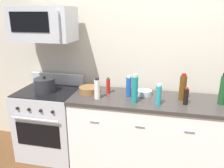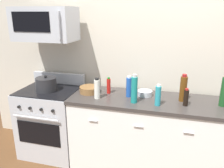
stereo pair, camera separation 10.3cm
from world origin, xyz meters
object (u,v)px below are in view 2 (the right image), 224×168
object	(u,v)px
range_oven	(52,121)
bottle_dish_soap	(158,95)
stockpot	(46,84)
bottle_wine_amber	(183,88)
bottle_wine_green	(224,91)
bowl_steel_prep	(145,93)
bottle_sparkling_teal	(134,89)
bottle_soy_sauce_dark	(186,98)
microwave	(45,24)
bowl_wooden_salad	(90,89)
bottle_vinegar_white	(97,89)
bottle_soda_blue	(129,87)
bottle_hot_sauce_red	(109,86)

from	to	relation	value
range_oven	bottle_dish_soap	xyz separation A→B (m)	(1.41, -0.16, 0.56)
bottle_dish_soap	stockpot	bearing A→B (deg)	175.74
bottle_wine_amber	bottle_wine_green	bearing A→B (deg)	-5.35
stockpot	bottle_dish_soap	bearing A→B (deg)	-4.26
bowl_steel_prep	bottle_sparkling_teal	bearing A→B (deg)	-110.35
range_oven	bowl_steel_prep	bearing A→B (deg)	4.67
bottle_soy_sauce_dark	bottle_wine_amber	size ratio (longest dim) A/B	0.62
microwave	bowl_wooden_salad	world-z (taller)	microwave
bottle_vinegar_white	bottle_wine_green	distance (m)	1.39
bottle_soy_sauce_dark	bottle_soda_blue	xyz separation A→B (m)	(-0.65, 0.11, 0.03)
bottle_soy_sauce_dark	bottle_wine_green	distance (m)	0.40
range_oven	bottle_wine_green	xyz separation A→B (m)	(2.09, 0.01, 0.62)
microwave	stockpot	world-z (taller)	microwave
bottle_vinegar_white	bowl_wooden_salad	world-z (taller)	bottle_vinegar_white
bottle_sparkling_teal	stockpot	xyz separation A→B (m)	(-1.15, 0.09, -0.06)
range_oven	microwave	size ratio (longest dim) A/B	1.44
bottle_hot_sauce_red	range_oven	bearing A→B (deg)	-174.66
bottle_hot_sauce_red	bottle_sparkling_teal	xyz separation A→B (m)	(0.36, -0.22, 0.06)
range_oven	microwave	bearing A→B (deg)	89.71
bowl_steel_prep	bottle_hot_sauce_red	bearing A→B (deg)	-176.51
bottle_hot_sauce_red	bottle_vinegar_white	size ratio (longest dim) A/B	0.82
bottle_vinegar_white	stockpot	xyz separation A→B (m)	(-0.71, 0.08, -0.03)
bottle_wine_amber	bottle_soda_blue	bearing A→B (deg)	-177.85
range_oven	bottle_soy_sauce_dark	world-z (taller)	bottle_soy_sauce_dark
microwave	bottle_hot_sauce_red	xyz separation A→B (m)	(0.79, 0.03, -0.73)
bottle_sparkling_teal	bowl_steel_prep	size ratio (longest dim) A/B	1.83
bottle_wine_amber	bottle_soda_blue	world-z (taller)	bottle_wine_amber
bottle_sparkling_teal	bottle_soy_sauce_dark	bearing A→B (deg)	5.87
bowl_wooden_salad	stockpot	world-z (taller)	stockpot
bottle_sparkling_teal	bowl_wooden_salad	distance (m)	0.63
bottle_soy_sauce_dark	stockpot	size ratio (longest dim) A/B	0.76
range_oven	stockpot	bearing A→B (deg)	-90.00
bottle_vinegar_white	bottle_wine_green	bearing A→B (deg)	5.65
microwave	bottle_sparkling_teal	distance (m)	1.35
bottle_wine_green	bottle_hot_sauce_red	bearing A→B (deg)	176.98
range_oven	bowl_steel_prep	xyz separation A→B (m)	(1.24, 0.10, 0.48)
bottle_soy_sauce_dark	bowl_wooden_salad	distance (m)	1.16
microwave	stockpot	distance (m)	0.75
bowl_wooden_salad	bowl_steel_prep	xyz separation A→B (m)	(0.69, 0.07, -0.01)
bottle_dish_soap	bottle_sparkling_teal	size ratio (longest dim) A/B	0.73
microwave	bowl_wooden_salad	bearing A→B (deg)	-1.35
bottle_vinegar_white	bottle_wine_amber	world-z (taller)	bottle_wine_amber
bottle_hot_sauce_red	bottle_sparkling_teal	distance (m)	0.42
bottle_vinegar_white	bottle_soda_blue	world-z (taller)	bottle_soda_blue
range_oven	stockpot	size ratio (longest dim) A/B	4.14
bottle_soy_sauce_dark	bottle_wine_green	world-z (taller)	bottle_wine_green
bottle_soy_sauce_dark	bottle_wine_amber	bearing A→B (deg)	102.37
stockpot	bowl_wooden_salad	bearing A→B (deg)	8.71
bottle_wine_green	bowl_wooden_salad	bearing A→B (deg)	179.03
bowl_wooden_salad	bottle_soy_sauce_dark	bearing A→B (deg)	-6.03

